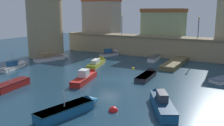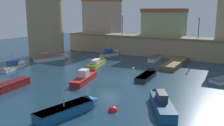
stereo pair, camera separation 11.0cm
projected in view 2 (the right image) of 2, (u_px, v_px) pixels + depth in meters
The scene contains 19 objects.
ground_plane at pixel (109, 78), 31.25m from camera, with size 97.73×97.73×0.00m, color #19384C.
quay_wall at pixel (157, 46), 46.40m from camera, with size 37.37×3.87×3.69m.
old_town_backdrop at pixel (173, 17), 48.39m from camera, with size 35.83×6.03×7.82m.
fortress_tower at pixel (45, 25), 45.51m from camera, with size 6.81×6.81×11.20m.
pier_dock at pixel (175, 63), 38.76m from camera, with size 2.12×9.28×0.70m.
quay_lamp_0 at pixel (122, 22), 48.90m from camera, with size 0.32×0.32×3.78m.
quay_lamp_1 at pixel (199, 24), 42.18m from camera, with size 0.32×0.32×3.60m.
moored_boat_0 at pixel (87, 76), 30.56m from camera, with size 2.74×7.01×1.75m.
moored_boat_2 at pixel (160, 101), 22.09m from camera, with size 4.49×6.93×1.68m.
moored_boat_3 at pixel (99, 62), 39.82m from camera, with size 3.22×7.23×1.42m.
moored_boat_4 at pixel (73, 108), 20.70m from camera, with size 2.76×6.58×2.32m.
moored_boat_5 at pixel (53, 57), 42.76m from camera, with size 3.55×6.47×1.70m.
moored_boat_7 at pixel (17, 65), 37.03m from camera, with size 2.75×6.31×2.63m.
moored_boat_8 at pixel (157, 57), 43.76m from camera, with size 1.69×6.63×1.14m.
moored_boat_9 at pixel (112, 53), 47.70m from camera, with size 2.91×4.72×2.98m.
moored_boat_10 at pixel (149, 74), 32.15m from camera, with size 1.67×5.85×1.34m.
moored_boat_11 at pixel (6, 87), 26.45m from camera, with size 2.05×5.81×2.50m.
mooring_buoy_0 at pixel (133, 69), 36.35m from camera, with size 0.49×0.49×0.49m, color yellow.
mooring_buoy_2 at pixel (113, 111), 21.08m from camera, with size 0.79×0.79×0.79m, color red.
Camera 2 is at (14.82, -26.33, 8.21)m, focal length 40.50 mm.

